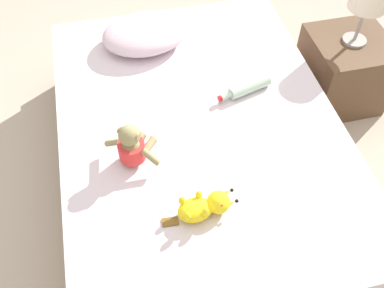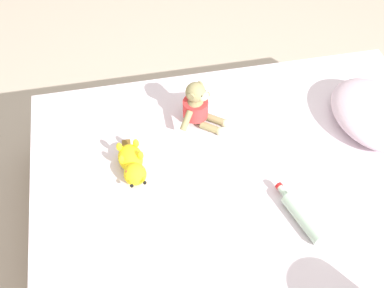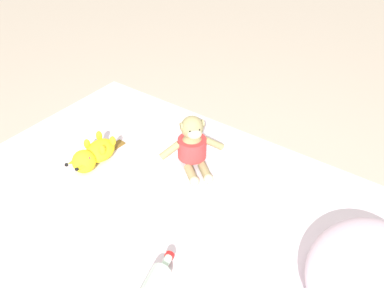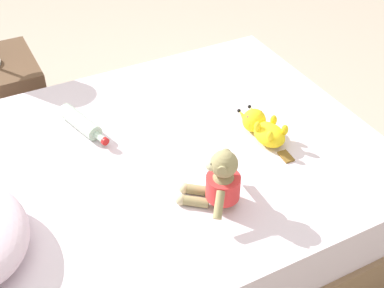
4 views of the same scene
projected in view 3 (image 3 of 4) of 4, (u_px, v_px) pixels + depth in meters
bed at (174, 269)px, 1.88m from camera, size 1.43×1.99×0.47m
pillow at (368, 272)px, 1.48m from camera, size 0.53×0.43×0.14m
plush_monkey at (193, 146)px, 1.99m from camera, size 0.26×0.25×0.24m
plush_yellow_creature at (93, 155)px, 2.02m from camera, size 0.33×0.12×0.10m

